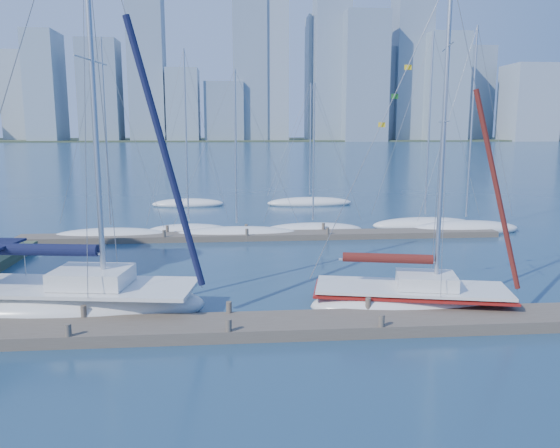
{
  "coord_description": "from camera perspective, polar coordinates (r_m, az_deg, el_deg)",
  "views": [
    {
      "loc": [
        0.22,
        -17.62,
        6.81
      ],
      "look_at": [
        2.07,
        4.0,
        3.01
      ],
      "focal_mm": 35.0,
      "sensor_mm": 36.0,
      "label": 1
    }
  ],
  "objects": [
    {
      "name": "bg_boat_7",
      "position": [
        49.42,
        3.13,
        2.26
      ],
      "size": [
        7.76,
        2.35,
        11.1
      ],
      "rotation": [
        0.0,
        0.0,
        -0.03
      ],
      "color": "silver",
      "rests_on": "ground"
    },
    {
      "name": "bg_boat_1",
      "position": [
        36.4,
        -9.5,
        -0.61
      ],
      "size": [
        5.78,
        3.49,
        12.06
      ],
      "rotation": [
        0.0,
        0.0,
        0.32
      ],
      "color": "silver",
      "rests_on": "ground"
    },
    {
      "name": "sailboat_maroon",
      "position": [
        21.37,
        13.61,
        -6.04
      ],
      "size": [
        8.07,
        4.1,
        12.65
      ],
      "rotation": [
        0.0,
        0.0,
        -0.21
      ],
      "color": "silver",
      "rests_on": "ground"
    },
    {
      "name": "bg_boat_2",
      "position": [
        34.76,
        -4.52,
        -1.03
      ],
      "size": [
        8.04,
        2.63,
        10.67
      ],
      "rotation": [
        0.0,
        0.0,
        0.08
      ],
      "color": "silver",
      "rests_on": "ground"
    },
    {
      "name": "skyline",
      "position": [
        310.32,
        -0.78,
        15.05
      ],
      "size": [
        503.6,
        51.31,
        109.48
      ],
      "color": "#8297A8",
      "rests_on": "ground"
    },
    {
      "name": "ground",
      "position": [
        18.89,
        -5.34,
        -11.25
      ],
      "size": [
        700.0,
        700.0,
        0.0
      ],
      "primitive_type": "plane",
      "color": "#17334B",
      "rests_on": "ground"
    },
    {
      "name": "far_shore",
      "position": [
        337.69,
        -5.0,
        8.73
      ],
      "size": [
        800.0,
        100.0,
        1.5
      ],
      "primitive_type": "cube",
      "color": "#38472D",
      "rests_on": "ground"
    },
    {
      "name": "bg_boat_4",
      "position": [
        39.3,
        14.87,
        -0.0
      ],
      "size": [
        7.64,
        3.5,
        13.44
      ],
      "rotation": [
        0.0,
        0.0,
        -0.19
      ],
      "color": "silver",
      "rests_on": "ground"
    },
    {
      "name": "sailboat_navy",
      "position": [
        21.57,
        -20.65,
        -5.75
      ],
      "size": [
        9.86,
        4.47,
        16.34
      ],
      "rotation": [
        0.0,
        0.0,
        -0.15
      ],
      "color": "silver",
      "rests_on": "ground"
    },
    {
      "name": "near_dock",
      "position": [
        18.82,
        -5.35,
        -10.68
      ],
      "size": [
        26.0,
        2.0,
        0.4
      ],
      "primitive_type": "cube",
      "color": "brown",
      "rests_on": "ground"
    },
    {
      "name": "bg_boat_6",
      "position": [
        49.41,
        -9.56,
        2.13
      ],
      "size": [
        6.67,
        4.06,
        10.65
      ],
      "rotation": [
        0.0,
        0.0,
        -0.35
      ],
      "color": "silver",
      "rests_on": "ground"
    },
    {
      "name": "bg_boat_5",
      "position": [
        38.46,
        18.82,
        -0.4
      ],
      "size": [
        7.56,
        3.66,
        13.59
      ],
      "rotation": [
        0.0,
        0.0,
        0.2
      ],
      "color": "silver",
      "rests_on": "ground"
    },
    {
      "name": "bg_boat_3",
      "position": [
        36.35,
        3.46,
        -0.55
      ],
      "size": [
        6.78,
        2.46,
        10.04
      ],
      "rotation": [
        0.0,
        0.0,
        0.08
      ],
      "color": "silver",
      "rests_on": "ground"
    },
    {
      "name": "far_dock",
      "position": [
        34.31,
        -1.83,
        -1.22
      ],
      "size": [
        30.0,
        1.8,
        0.36
      ],
      "primitive_type": "cube",
      "color": "brown",
      "rests_on": "ground"
    },
    {
      "name": "bg_boat_0",
      "position": [
        35.8,
        -17.22,
        -1.1
      ],
      "size": [
        7.48,
        4.13,
        12.45
      ],
      "rotation": [
        0.0,
        0.0,
        -0.31
      ],
      "color": "silver",
      "rests_on": "ground"
    }
  ]
}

